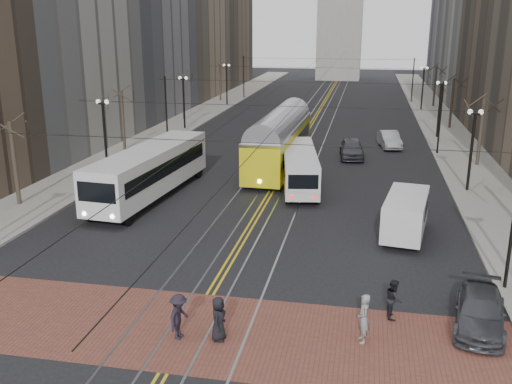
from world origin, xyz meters
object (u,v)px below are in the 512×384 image
at_px(transit_bus, 150,173).
at_px(rear_bus, 299,169).
at_px(pedestrian_c, 394,299).
at_px(pedestrian_d, 179,316).
at_px(sedan_grey, 352,148).
at_px(pedestrian_b, 363,318).
at_px(sedan_silver, 389,140).
at_px(cargo_van, 405,217).
at_px(sedan_parked, 480,311).
at_px(pedestrian_a, 219,319).
at_px(streetcar, 280,145).

height_order(transit_bus, rear_bus, transit_bus).
distance_m(pedestrian_c, pedestrian_d, 8.64).
bearing_deg(rear_bus, sedan_grey, 61.87).
bearing_deg(transit_bus, pedestrian_b, -42.86).
xyz_separation_m(transit_bus, sedan_grey, (13.15, 14.70, -0.84)).
bearing_deg(pedestrian_d, pedestrian_c, -59.26).
xyz_separation_m(sedan_silver, pedestrian_b, (-2.00, -35.94, 0.20)).
relative_size(transit_bus, pedestrian_d, 7.57).
bearing_deg(pedestrian_d, transit_bus, 33.36).
relative_size(cargo_van, pedestrian_c, 3.27).
xyz_separation_m(sedan_parked, pedestrian_a, (-9.85, -2.91, 0.22)).
height_order(sedan_grey, pedestrian_d, pedestrian_d).
bearing_deg(sedan_parked, cargo_van, 113.48).
xyz_separation_m(rear_bus, pedestrian_b, (4.88, -20.64, -0.38)).
distance_m(streetcar, cargo_van, 17.36).
bearing_deg(sedan_silver, cargo_van, -99.26).
height_order(streetcar, sedan_parked, streetcar).
bearing_deg(streetcar, pedestrian_d, -87.66).
height_order(cargo_van, pedestrian_c, cargo_van).
height_order(rear_bus, pedestrian_d, rear_bus).
bearing_deg(rear_bus, pedestrian_d, -104.61).
bearing_deg(pedestrian_a, pedestrian_c, -64.66).
bearing_deg(pedestrian_b, cargo_van, 157.20).
xyz_separation_m(sedan_silver, sedan_parked, (2.50, -33.93, -0.11)).
relative_size(transit_bus, pedestrian_b, 7.09).
distance_m(pedestrian_a, pedestrian_b, 5.42).
relative_size(cargo_van, sedan_parked, 1.18).
distance_m(sedan_grey, pedestrian_a, 31.97).
xyz_separation_m(rear_bus, sedan_grey, (3.45, 10.19, -0.49)).
xyz_separation_m(streetcar, sedan_parked, (11.68, -24.20, -1.19)).
relative_size(pedestrian_c, pedestrian_d, 0.92).
height_order(sedan_parked, pedestrian_a, pedestrian_a).
bearing_deg(pedestrian_c, rear_bus, 14.17).
height_order(transit_bus, sedan_grey, transit_bus).
height_order(streetcar, pedestrian_a, streetcar).
bearing_deg(rear_bus, pedestrian_b, -86.13).
distance_m(sedan_silver, pedestrian_c, 33.84).
height_order(transit_bus, sedan_parked, transit_bus).
xyz_separation_m(streetcar, rear_bus, (2.30, -5.57, -0.50)).
xyz_separation_m(streetcar, pedestrian_b, (7.18, -26.22, -0.88)).
bearing_deg(transit_bus, pedestrian_d, -60.76).
bearing_deg(pedestrian_a, sedan_grey, -6.44).
bearing_deg(sedan_parked, pedestrian_d, -155.16).
distance_m(sedan_grey, pedestrian_d, 32.35).
height_order(transit_bus, sedan_silver, transit_bus).
xyz_separation_m(sedan_silver, pedestrian_a, (-7.34, -36.84, 0.11)).
relative_size(rear_bus, sedan_grey, 2.06).
distance_m(sedan_grey, pedestrian_c, 28.84).
height_order(pedestrian_a, pedestrian_c, pedestrian_a).
xyz_separation_m(streetcar, sedan_silver, (9.18, 9.73, -1.08)).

